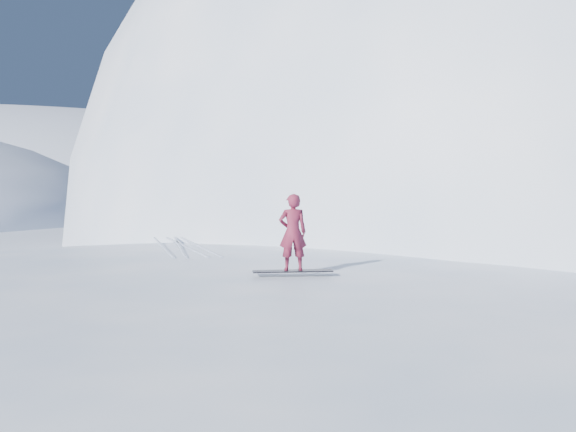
# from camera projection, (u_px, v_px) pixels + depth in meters

# --- Properties ---
(ground) EXTENTS (400.00, 400.00, 0.00)m
(ground) POSITION_uv_depth(u_px,v_px,m) (172.00, 382.00, 13.62)
(ground) COLOR white
(ground) RESTS_ON ground
(near_ridge) EXTENTS (36.00, 28.00, 4.80)m
(near_ridge) POSITION_uv_depth(u_px,v_px,m) (220.00, 345.00, 16.70)
(near_ridge) COLOR white
(near_ridge) RESTS_ON ground
(summit_peak) EXTENTS (60.00, 56.00, 56.00)m
(summit_peak) POSITION_uv_depth(u_px,v_px,m) (548.00, 248.00, 41.60)
(summit_peak) COLOR white
(summit_peak) RESTS_ON ground
(peak_shoulder) EXTENTS (28.00, 24.00, 18.00)m
(peak_shoulder) POSITION_uv_depth(u_px,v_px,m) (391.00, 261.00, 34.47)
(peak_shoulder) COLOR white
(peak_shoulder) RESTS_ON ground
(far_ridge_c) EXTENTS (140.00, 90.00, 36.00)m
(far_ridge_c) POSITION_uv_depth(u_px,v_px,m) (3.00, 205.00, 119.05)
(far_ridge_c) COLOR white
(far_ridge_c) RESTS_ON ground
(wind_bumps) EXTENTS (16.00, 14.40, 1.00)m
(wind_bumps) POSITION_uv_depth(u_px,v_px,m) (156.00, 356.00, 15.67)
(wind_bumps) COLOR white
(wind_bumps) RESTS_ON ground
(snowboard) EXTENTS (1.66, 0.35, 0.03)m
(snowboard) POSITION_uv_depth(u_px,v_px,m) (293.00, 271.00, 13.22)
(snowboard) COLOR black
(snowboard) RESTS_ON near_ridge
(snowboarder) EXTENTS (0.58, 0.39, 1.58)m
(snowboarder) POSITION_uv_depth(u_px,v_px,m) (293.00, 232.00, 13.18)
(snowboarder) COLOR maroon
(snowboarder) RESTS_ON snowboard
(board_tracks) EXTENTS (2.35, 5.96, 0.04)m
(board_tracks) POSITION_uv_depth(u_px,v_px,m) (181.00, 245.00, 18.56)
(board_tracks) COLOR silver
(board_tracks) RESTS_ON ground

